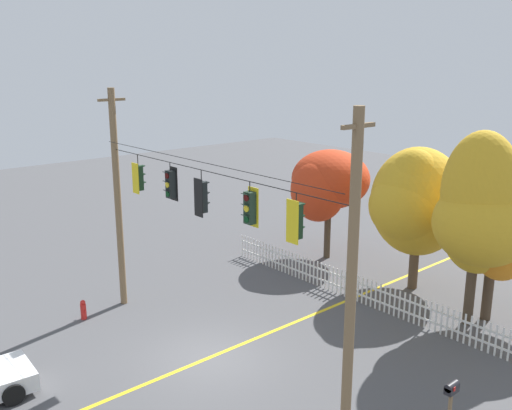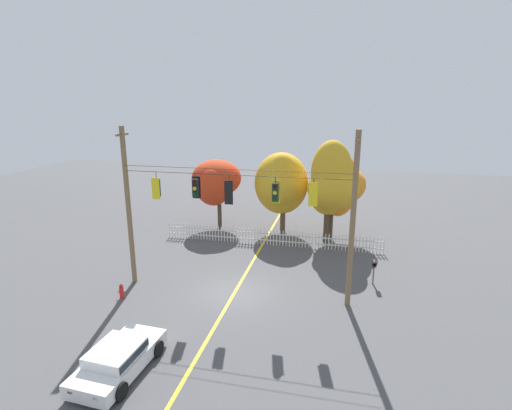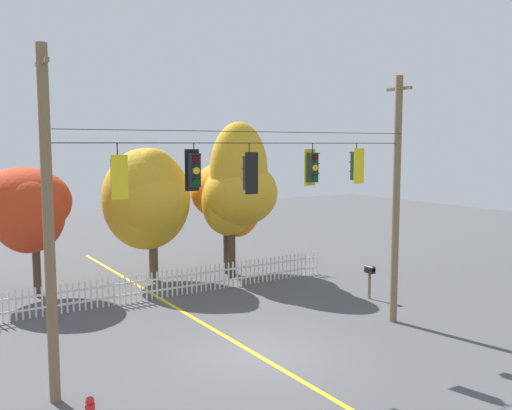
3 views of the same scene
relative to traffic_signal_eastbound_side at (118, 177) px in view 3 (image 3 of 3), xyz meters
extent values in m
plane|color=#4C4C4F|center=(4.14, 0.01, -5.53)|extent=(80.00, 80.00, 0.00)
cube|color=gold|center=(4.14, 0.01, -5.52)|extent=(0.16, 36.00, 0.01)
cylinder|color=brown|center=(-1.74, 0.01, -1.18)|extent=(0.27, 0.27, 8.70)
cylinder|color=brown|center=(10.02, 0.01, -1.18)|extent=(0.27, 0.27, 8.70)
cube|color=brown|center=(-1.74, 0.01, 2.72)|extent=(0.10, 1.10, 0.10)
cube|color=brown|center=(10.02, 0.01, 2.72)|extent=(0.10, 1.10, 0.10)
cylinder|color=black|center=(4.14, 0.01, 0.86)|extent=(11.56, 0.02, 0.02)
cylinder|color=black|center=(4.14, -0.24, 1.18)|extent=(11.56, 0.02, 0.02)
cylinder|color=black|center=(0.00, 0.01, 0.65)|extent=(0.03, 0.03, 0.41)
cube|color=yellow|center=(0.00, -0.12, -0.01)|extent=(0.43, 0.02, 1.13)
cube|color=black|center=(0.00, 0.01, -0.01)|extent=(0.30, 0.24, 0.91)
cylinder|color=#410706|center=(0.00, 0.14, 0.30)|extent=(0.20, 0.03, 0.20)
cube|color=black|center=(0.00, 0.19, 0.41)|extent=(0.22, 0.12, 0.06)
cylinder|color=yellow|center=(0.00, 0.14, -0.01)|extent=(0.20, 0.03, 0.20)
cube|color=black|center=(0.00, 0.19, 0.11)|extent=(0.22, 0.12, 0.06)
cylinder|color=#073513|center=(0.00, 0.14, -0.31)|extent=(0.20, 0.03, 0.20)
cube|color=black|center=(0.00, 0.19, -0.19)|extent=(0.22, 0.12, 0.06)
cylinder|color=black|center=(2.15, 0.01, 0.72)|extent=(0.03, 0.03, 0.28)
cube|color=black|center=(2.15, 0.14, 0.11)|extent=(0.43, 0.02, 1.16)
cube|color=black|center=(2.15, 0.01, 0.11)|extent=(0.30, 0.24, 0.94)
cylinder|color=#410706|center=(2.15, -0.13, 0.42)|extent=(0.20, 0.03, 0.20)
cube|color=black|center=(2.15, -0.17, 0.54)|extent=(0.22, 0.12, 0.06)
cylinder|color=yellow|center=(2.15, -0.13, 0.11)|extent=(0.20, 0.03, 0.20)
cube|color=black|center=(2.15, -0.17, 0.22)|extent=(0.22, 0.12, 0.06)
cylinder|color=#073513|center=(2.15, -0.13, -0.20)|extent=(0.20, 0.03, 0.20)
cube|color=black|center=(2.15, -0.17, -0.09)|extent=(0.22, 0.12, 0.06)
cylinder|color=black|center=(3.94, 0.01, 0.67)|extent=(0.03, 0.03, 0.38)
cube|color=black|center=(3.94, -0.12, -0.01)|extent=(0.43, 0.02, 1.22)
cube|color=black|center=(3.94, 0.01, -0.01)|extent=(0.30, 0.24, 0.98)
cylinder|color=#410706|center=(3.94, 0.14, 0.32)|extent=(0.20, 0.03, 0.20)
cube|color=black|center=(3.94, 0.19, 0.43)|extent=(0.22, 0.12, 0.06)
cylinder|color=yellow|center=(3.94, 0.14, -0.01)|extent=(0.20, 0.03, 0.20)
cube|color=black|center=(3.94, 0.19, 0.10)|extent=(0.22, 0.12, 0.06)
cylinder|color=#073513|center=(3.94, 0.14, -0.34)|extent=(0.20, 0.03, 0.20)
cube|color=black|center=(3.94, 0.19, -0.23)|extent=(0.22, 0.12, 0.06)
cylinder|color=black|center=(6.27, 0.01, 0.71)|extent=(0.03, 0.03, 0.30)
cube|color=yellow|center=(6.27, 0.14, 0.10)|extent=(0.43, 0.02, 1.15)
cube|color=#1E3323|center=(6.27, 0.01, 0.10)|extent=(0.30, 0.24, 0.93)
cylinder|color=#410706|center=(6.27, -0.13, 0.41)|extent=(0.20, 0.03, 0.20)
cube|color=#1E3323|center=(6.27, -0.17, 0.52)|extent=(0.22, 0.12, 0.06)
cylinder|color=yellow|center=(6.27, -0.13, 0.10)|extent=(0.20, 0.03, 0.20)
cube|color=#1E3323|center=(6.27, -0.17, 0.21)|extent=(0.22, 0.12, 0.06)
cylinder|color=#073513|center=(6.27, -0.13, -0.21)|extent=(0.20, 0.03, 0.20)
cube|color=#1E3323|center=(6.27, -0.17, -0.10)|extent=(0.22, 0.12, 0.06)
cylinder|color=black|center=(8.11, 0.01, 0.72)|extent=(0.03, 0.03, 0.28)
cube|color=yellow|center=(8.11, -0.12, 0.11)|extent=(0.43, 0.02, 1.16)
cube|color=black|center=(8.11, 0.01, 0.11)|extent=(0.30, 0.24, 0.94)
cylinder|color=#410706|center=(8.11, 0.14, 0.42)|extent=(0.20, 0.03, 0.20)
cube|color=black|center=(8.11, 0.19, 0.53)|extent=(0.22, 0.12, 0.06)
cylinder|color=yellow|center=(8.11, 0.14, 0.11)|extent=(0.20, 0.03, 0.20)
cube|color=black|center=(8.11, 0.19, 0.22)|extent=(0.22, 0.12, 0.06)
cylinder|color=#073513|center=(8.11, 0.14, -0.21)|extent=(0.20, 0.03, 0.20)
cube|color=black|center=(8.11, 0.19, -0.09)|extent=(0.22, 0.12, 0.06)
cube|color=white|center=(-1.86, 7.36, -4.96)|extent=(0.06, 0.04, 1.13)
cube|color=white|center=(-1.63, 7.36, -4.96)|extent=(0.06, 0.04, 1.13)
cube|color=white|center=(-1.40, 7.36, -4.96)|extent=(0.06, 0.04, 1.13)
cube|color=white|center=(-1.18, 7.36, -4.96)|extent=(0.06, 0.04, 1.13)
cube|color=white|center=(-0.95, 7.36, -4.96)|extent=(0.06, 0.04, 1.13)
cube|color=white|center=(-0.73, 7.36, -4.96)|extent=(0.06, 0.04, 1.13)
cube|color=white|center=(-0.50, 7.36, -4.96)|extent=(0.06, 0.04, 1.13)
cube|color=white|center=(-0.27, 7.36, -4.96)|extent=(0.06, 0.04, 1.13)
cube|color=white|center=(-0.05, 7.36, -4.96)|extent=(0.06, 0.04, 1.13)
cube|color=white|center=(0.18, 7.36, -4.96)|extent=(0.06, 0.04, 1.13)
cube|color=white|center=(0.40, 7.36, -4.96)|extent=(0.06, 0.04, 1.13)
cube|color=white|center=(0.63, 7.36, -4.96)|extent=(0.06, 0.04, 1.13)
cube|color=white|center=(0.86, 7.36, -4.96)|extent=(0.06, 0.04, 1.13)
cube|color=white|center=(1.08, 7.36, -4.96)|extent=(0.06, 0.04, 1.13)
cube|color=white|center=(1.31, 7.36, -4.96)|extent=(0.06, 0.04, 1.13)
cube|color=white|center=(1.54, 7.36, -4.96)|extent=(0.06, 0.04, 1.13)
cube|color=white|center=(1.76, 7.36, -4.96)|extent=(0.06, 0.04, 1.13)
cube|color=white|center=(1.99, 7.36, -4.96)|extent=(0.06, 0.04, 1.13)
cube|color=white|center=(2.21, 7.36, -4.96)|extent=(0.06, 0.04, 1.13)
cube|color=white|center=(2.44, 7.36, -4.96)|extent=(0.06, 0.04, 1.13)
cube|color=white|center=(2.67, 7.36, -4.96)|extent=(0.06, 0.04, 1.13)
cube|color=white|center=(2.89, 7.36, -4.96)|extent=(0.06, 0.04, 1.13)
cube|color=white|center=(3.12, 7.36, -4.96)|extent=(0.06, 0.04, 1.13)
cube|color=white|center=(3.35, 7.36, -4.96)|extent=(0.06, 0.04, 1.13)
cube|color=white|center=(3.57, 7.36, -4.96)|extent=(0.06, 0.04, 1.13)
cube|color=white|center=(3.80, 7.36, -4.96)|extent=(0.06, 0.04, 1.13)
cube|color=white|center=(4.02, 7.36, -4.96)|extent=(0.06, 0.04, 1.13)
cube|color=white|center=(4.25, 7.36, -4.96)|extent=(0.06, 0.04, 1.13)
cube|color=white|center=(4.48, 7.36, -4.96)|extent=(0.06, 0.04, 1.13)
cube|color=white|center=(4.70, 7.36, -4.96)|extent=(0.06, 0.04, 1.13)
cube|color=white|center=(4.93, 7.36, -4.96)|extent=(0.06, 0.04, 1.13)
cube|color=white|center=(5.15, 7.36, -4.96)|extent=(0.06, 0.04, 1.13)
cube|color=white|center=(5.38, 7.36, -4.96)|extent=(0.06, 0.04, 1.13)
cube|color=white|center=(5.61, 7.36, -4.96)|extent=(0.06, 0.04, 1.13)
cube|color=white|center=(5.83, 7.36, -4.96)|extent=(0.06, 0.04, 1.13)
cube|color=white|center=(6.06, 7.36, -4.96)|extent=(0.06, 0.04, 1.13)
cube|color=white|center=(6.29, 7.36, -4.96)|extent=(0.06, 0.04, 1.13)
cube|color=white|center=(6.51, 7.36, -4.96)|extent=(0.06, 0.04, 1.13)
cube|color=white|center=(6.74, 7.36, -4.96)|extent=(0.06, 0.04, 1.13)
cube|color=white|center=(6.96, 7.36, -4.96)|extent=(0.06, 0.04, 1.13)
cube|color=white|center=(7.19, 7.36, -4.96)|extent=(0.06, 0.04, 1.13)
cube|color=white|center=(7.42, 7.36, -4.96)|extent=(0.06, 0.04, 1.13)
cube|color=white|center=(7.64, 7.36, -4.96)|extent=(0.06, 0.04, 1.13)
cube|color=white|center=(7.87, 7.36, -4.96)|extent=(0.06, 0.04, 1.13)
cube|color=white|center=(8.10, 7.36, -4.96)|extent=(0.06, 0.04, 1.13)
cube|color=white|center=(8.32, 7.36, -4.96)|extent=(0.06, 0.04, 1.13)
cube|color=white|center=(8.55, 7.36, -4.96)|extent=(0.06, 0.04, 1.13)
cube|color=white|center=(8.77, 7.36, -4.96)|extent=(0.06, 0.04, 1.13)
cube|color=white|center=(9.00, 7.36, -4.96)|extent=(0.06, 0.04, 1.13)
cube|color=white|center=(9.23, 7.36, -4.96)|extent=(0.06, 0.04, 1.13)
cube|color=white|center=(9.45, 7.36, -4.96)|extent=(0.06, 0.04, 1.13)
cube|color=white|center=(9.68, 7.36, -4.96)|extent=(0.06, 0.04, 1.13)
cube|color=white|center=(9.90, 7.36, -4.96)|extent=(0.06, 0.04, 1.13)
cube|color=white|center=(10.13, 7.36, -4.96)|extent=(0.06, 0.04, 1.13)
cube|color=white|center=(10.36, 7.36, -4.96)|extent=(0.06, 0.04, 1.13)
cube|color=white|center=(10.58, 7.36, -4.96)|extent=(0.06, 0.04, 1.13)
cube|color=white|center=(10.81, 7.36, -4.96)|extent=(0.06, 0.04, 1.13)
cube|color=white|center=(11.04, 7.36, -4.96)|extent=(0.06, 0.04, 1.13)
cube|color=white|center=(11.26, 7.36, -4.96)|extent=(0.06, 0.04, 1.13)
cube|color=white|center=(11.49, 7.36, -4.96)|extent=(0.06, 0.04, 1.13)
cube|color=white|center=(11.71, 7.36, -4.96)|extent=(0.06, 0.04, 1.13)
cube|color=white|center=(11.94, 7.36, -4.96)|extent=(0.06, 0.04, 1.13)
cube|color=white|center=(12.17, 7.36, -4.96)|extent=(0.06, 0.04, 1.13)
cube|color=white|center=(12.39, 7.36, -4.96)|extent=(0.06, 0.04, 1.13)
cube|color=white|center=(4.70, 7.39, -5.19)|extent=(15.38, 0.03, 0.08)
cube|color=white|center=(4.70, 7.39, -4.71)|extent=(15.38, 0.03, 0.08)
cylinder|color=#473828|center=(-0.04, 10.48, -4.16)|extent=(0.32, 0.32, 2.74)
ellipsoid|color=red|center=(-0.35, 10.01, -2.04)|extent=(2.85, 2.49, 3.08)
ellipsoid|color=red|center=(-0.38, 10.98, -1.59)|extent=(3.95, 3.89, 2.95)
cylinder|color=brown|center=(5.11, 10.36, -4.31)|extent=(0.41, 0.41, 2.43)
ellipsoid|color=gold|center=(4.91, 10.59, -1.70)|extent=(4.08, 3.78, 4.70)
ellipsoid|color=gold|center=(4.91, 9.96, -1.83)|extent=(3.47, 3.12, 3.01)
ellipsoid|color=gold|center=(5.05, 10.08, -1.13)|extent=(2.65, 2.19, 3.54)
cylinder|color=#473828|center=(8.49, 8.94, -4.10)|extent=(0.37, 0.37, 2.85)
ellipsoid|color=gold|center=(8.47, 9.15, -1.86)|extent=(2.64, 2.46, 3.32)
ellipsoid|color=gold|center=(8.84, 8.58, -1.48)|extent=(3.54, 3.02, 3.01)
ellipsoid|color=gold|center=(8.69, 8.57, -0.41)|extent=(2.82, 2.32, 4.53)
cylinder|color=#473828|center=(8.75, 9.82, -4.11)|extent=(0.38, 0.38, 2.84)
ellipsoid|color=orange|center=(9.19, 9.52, -1.38)|extent=(2.78, 2.38, 4.63)
ellipsoid|color=orange|center=(9.14, 10.22, -1.50)|extent=(3.98, 3.75, 2.99)
sphere|color=red|center=(-1.42, -1.88, -4.85)|extent=(0.20, 0.20, 0.20)
cube|color=brown|center=(11.42, 2.67, -4.99)|extent=(0.08, 0.08, 1.07)
cube|color=black|center=(11.42, 2.67, -4.35)|extent=(0.22, 0.44, 0.20)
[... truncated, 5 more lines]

